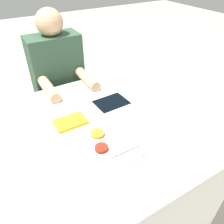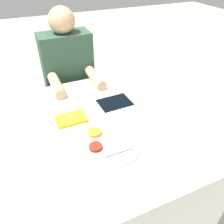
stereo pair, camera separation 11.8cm
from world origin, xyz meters
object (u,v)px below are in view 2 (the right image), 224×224
Objects in this scene: thali_tray at (108,141)px; tablet_device at (115,103)px; person_diner at (71,89)px; red_notebook at (71,119)px.

thali_tray is 0.34m from tablet_device.
tablet_device is 0.19× the size of person_diner.
red_notebook is 0.14× the size of person_diner.
red_notebook is 0.63m from person_diner.
thali_tray is 0.28× the size of person_diner.
thali_tray reaches higher than tablet_device.
thali_tray is 2.01× the size of red_notebook.
thali_tray is at bearing -119.42° from tablet_device.
tablet_device is at bearing 60.58° from thali_tray.
tablet_device is 0.58m from person_diner.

